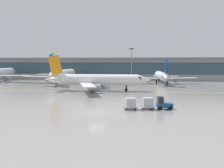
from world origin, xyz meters
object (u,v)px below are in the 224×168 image
gate_airplane_2 (161,76)px  apron_light_mast_1 (131,63)px  taxiing_regional_jet (97,80)px  gate_airplane_1 (63,74)px  cargo_dolly_lead (148,103)px  baggage_tug (163,104)px  cargo_dolly_trailing (130,103)px

gate_airplane_2 → apron_light_mast_1: size_ratio=2.05×
taxiing_regional_jet → apron_light_mast_1: bearing=78.6°
gate_airplane_1 → gate_airplane_2: 35.92m
taxiing_regional_jet → cargo_dolly_lead: 29.90m
cargo_dolly_lead → baggage_tug: bearing=-0.0°
gate_airplane_1 → taxiing_regional_jet: size_ratio=1.10×
gate_airplane_2 → cargo_dolly_lead: gate_airplane_2 is taller
taxiing_regional_jet → baggage_tug: bearing=-60.5°
apron_light_mast_1 → baggage_tug: bearing=-81.4°
gate_airplane_2 → cargo_dolly_lead: 53.63m
gate_airplane_2 → cargo_dolly_lead: (-4.26, -53.43, -1.70)m
cargo_dolly_lead → cargo_dolly_trailing: 2.88m
gate_airplane_2 → apron_light_mast_1: 19.51m
cargo_dolly_lead → taxiing_regional_jet: bearing=105.0°
taxiing_regional_jet → cargo_dolly_trailing: bearing=-70.8°
gate_airplane_2 → apron_light_mast_1: (-11.85, 14.78, 4.70)m
gate_airplane_2 → cargo_dolly_trailing: size_ratio=11.58×
gate_airplane_1 → taxiing_regional_jet: bearing=-146.4°
gate_airplane_1 → gate_airplane_2: (35.82, 2.64, -0.47)m
gate_airplane_2 → taxiing_regional_jet: size_ratio=0.94×
baggage_tug → apron_light_mast_1: bearing=86.0°
taxiing_regional_jet → baggage_tug: taxiing_regional_jet is taller
gate_airplane_1 → cargo_dolly_lead: size_ratio=13.53×
cargo_dolly_trailing → taxiing_regional_jet: bearing=99.6°
taxiing_regional_jet → cargo_dolly_trailing: 29.29m
cargo_dolly_trailing → cargo_dolly_lead: bearing=0.0°
baggage_tug → cargo_dolly_trailing: 5.54m
cargo_dolly_lead → apron_light_mast_1: bearing=83.8°
taxiing_regional_jet → gate_airplane_2: bearing=53.3°
cargo_dolly_lead → apron_light_mast_1: (-7.58, 68.21, 6.40)m
gate_airplane_1 → cargo_dolly_trailing: bearing=-153.3°
cargo_dolly_lead → cargo_dolly_trailing: (-2.81, -0.62, 0.00)m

